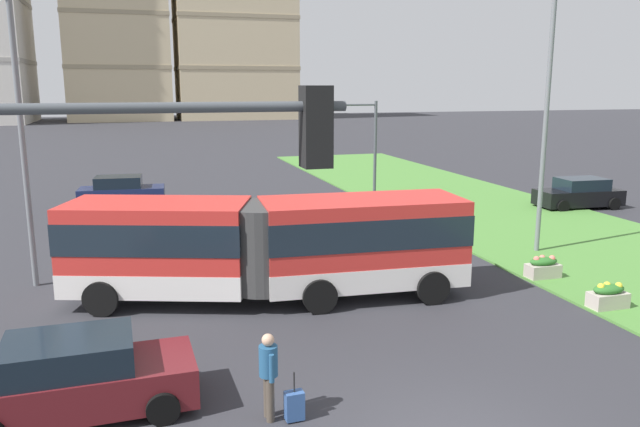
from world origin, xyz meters
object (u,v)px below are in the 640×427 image
(streetlight_median, at_px, (547,111))
(car_maroon_sedan, at_px, (77,378))
(articulated_bus, at_px, (269,245))
(car_black_sedan, at_px, (579,194))
(apartment_tower_centre, at_px, (234,21))
(pedestrian_crossing, at_px, (268,370))
(flower_planter_2, at_px, (543,267))
(traffic_light_far_right, at_px, (351,133))
(rolling_suitcase, at_px, (294,405))
(streetlight_left, at_px, (21,128))
(car_navy_sedan, at_px, (121,191))
(traffic_light_near_left, at_px, (43,304))
(flower_planter_1, at_px, (608,296))

(streetlight_median, bearing_deg, car_maroon_sedan, -154.09)
(car_maroon_sedan, height_order, streetlight_median, streetlight_median)
(articulated_bus, distance_m, car_black_sedan, 20.68)
(car_black_sedan, bearing_deg, apartment_tower_centre, 91.70)
(articulated_bus, bearing_deg, pedestrian_crossing, -102.08)
(flower_planter_2, bearing_deg, traffic_light_far_right, 97.07)
(articulated_bus, bearing_deg, apartment_tower_centre, 81.42)
(car_black_sedan, bearing_deg, traffic_light_far_right, 159.61)
(rolling_suitcase, height_order, streetlight_left, streetlight_left)
(streetlight_median, bearing_deg, streetlight_left, 176.35)
(car_navy_sedan, height_order, apartment_tower_centre, apartment_tower_centre)
(articulated_bus, relative_size, car_navy_sedan, 2.66)
(car_navy_sedan, distance_m, car_maroon_sedan, 22.37)
(rolling_suitcase, relative_size, streetlight_left, 0.11)
(apartment_tower_centre, bearing_deg, rolling_suitcase, -98.55)
(car_black_sedan, xyz_separation_m, traffic_light_far_right, (-11.19, 4.16, 3.09))
(car_maroon_sedan, relative_size, traffic_light_far_right, 0.81)
(car_black_sedan, distance_m, streetlight_median, 11.28)
(rolling_suitcase, bearing_deg, streetlight_left, 119.87)
(car_navy_sedan, xyz_separation_m, traffic_light_near_left, (-0.05, -28.47, 3.59))
(car_navy_sedan, distance_m, traffic_light_near_left, 28.69)
(car_navy_sedan, height_order, rolling_suitcase, car_navy_sedan)
(traffic_light_near_left, bearing_deg, rolling_suitcase, 52.85)
(traffic_light_near_left, xyz_separation_m, apartment_tower_centre, (20.23, 115.68, 13.91))
(articulated_bus, height_order, streetlight_left, streetlight_left)
(traffic_light_near_left, relative_size, streetlight_left, 0.69)
(articulated_bus, distance_m, traffic_light_far_right, 15.38)
(flower_planter_1, xyz_separation_m, traffic_light_far_right, (-1.75, 17.11, 3.42))
(car_maroon_sedan, bearing_deg, flower_planter_1, 7.25)
(car_navy_sedan, relative_size, car_maroon_sedan, 1.02)
(streetlight_left, bearing_deg, apartment_tower_centre, 77.33)
(car_black_sedan, bearing_deg, traffic_light_near_left, -137.87)
(streetlight_left, height_order, streetlight_median, streetlight_median)
(car_black_sedan, distance_m, pedestrian_crossing, 25.58)
(pedestrian_crossing, relative_size, streetlight_median, 0.18)
(car_maroon_sedan, relative_size, traffic_light_near_left, 0.70)
(articulated_bus, height_order, car_black_sedan, articulated_bus)
(car_navy_sedan, relative_size, flower_planter_1, 4.11)
(apartment_tower_centre, bearing_deg, flower_planter_2, -93.62)
(rolling_suitcase, height_order, apartment_tower_centre, apartment_tower_centre)
(flower_planter_2, height_order, apartment_tower_centre, apartment_tower_centre)
(pedestrian_crossing, bearing_deg, car_black_sedan, 38.69)
(car_navy_sedan, xyz_separation_m, pedestrian_crossing, (3.03, -23.61, 0.25))
(pedestrian_crossing, xyz_separation_m, traffic_light_far_right, (8.77, 20.15, 2.84))
(car_navy_sedan, xyz_separation_m, flower_planter_1, (13.55, -20.57, -0.33))
(traffic_light_near_left, distance_m, apartment_tower_centre, 118.25)
(car_maroon_sedan, distance_m, streetlight_median, 18.33)
(car_maroon_sedan, height_order, flower_planter_1, car_maroon_sedan)
(car_navy_sedan, height_order, car_maroon_sedan, same)
(flower_planter_2, relative_size, apartment_tower_centre, 0.03)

